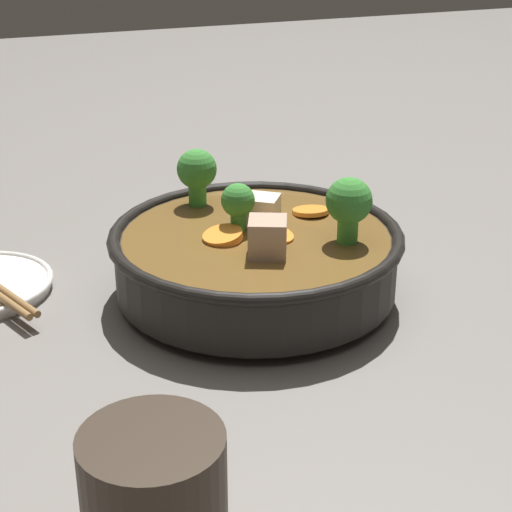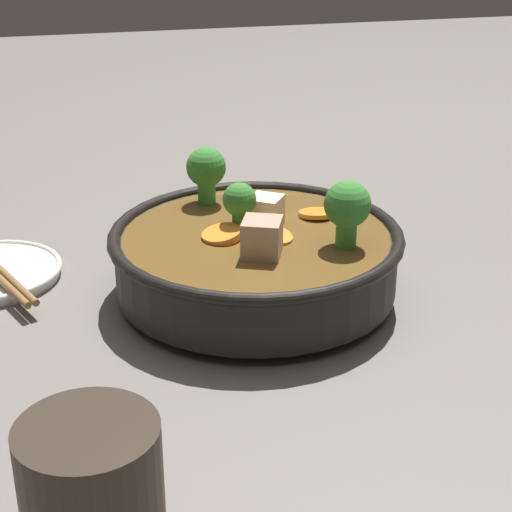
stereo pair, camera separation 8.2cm
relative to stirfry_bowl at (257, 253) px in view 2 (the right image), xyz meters
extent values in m
plane|color=slate|center=(0.00, 0.00, -0.05)|extent=(3.00, 3.00, 0.00)
cylinder|color=black|center=(0.00, 0.00, -0.04)|extent=(0.15, 0.15, 0.01)
cylinder|color=black|center=(0.00, 0.00, -0.01)|extent=(0.27, 0.27, 0.05)
torus|color=black|center=(0.00, 0.00, 0.02)|extent=(0.28, 0.28, 0.01)
cylinder|color=brown|center=(0.00, 0.00, 0.00)|extent=(0.25, 0.25, 0.03)
cylinder|color=orange|center=(0.00, 0.03, 0.02)|extent=(0.05, 0.05, 0.01)
cylinder|color=orange|center=(0.03, -0.07, 0.02)|extent=(0.04, 0.04, 0.01)
cylinder|color=orange|center=(-0.01, -0.01, 0.02)|extent=(0.05, 0.05, 0.01)
cylinder|color=green|center=(0.02, 0.01, 0.03)|extent=(0.01, 0.01, 0.02)
sphere|color=#388433|center=(0.02, 0.01, 0.05)|extent=(0.03, 0.03, 0.03)
cylinder|color=green|center=(0.09, 0.03, 0.03)|extent=(0.02, 0.02, 0.02)
sphere|color=#388433|center=(0.09, 0.03, 0.06)|extent=(0.04, 0.04, 0.04)
cylinder|color=green|center=(-0.04, -0.07, 0.03)|extent=(0.02, 0.02, 0.03)
sphere|color=#388433|center=(-0.04, -0.07, 0.06)|extent=(0.04, 0.04, 0.04)
cube|color=silver|center=(0.02, -0.01, 0.03)|extent=(0.04, 0.04, 0.03)
cube|color=tan|center=(-0.05, 0.01, 0.04)|extent=(0.04, 0.04, 0.03)
cylinder|color=#33281E|center=(-0.31, 0.18, 0.00)|extent=(0.09, 0.09, 0.09)
torus|color=#33281E|center=(-0.27, 0.18, 0.00)|extent=(0.05, 0.01, 0.05)
camera|label=1|loc=(-0.70, 0.25, 0.34)|focal=60.00mm
camera|label=2|loc=(-0.72, 0.18, 0.34)|focal=60.00mm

